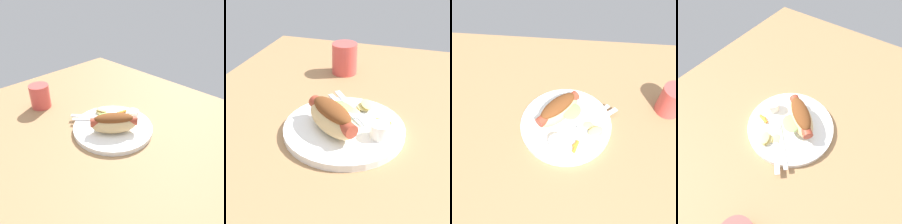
% 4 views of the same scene
% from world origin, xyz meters
% --- Properties ---
extents(ground_plane, '(1.20, 0.90, 0.02)m').
position_xyz_m(ground_plane, '(0.00, 0.00, -0.01)').
color(ground_plane, '#9E754C').
extents(plate, '(0.26, 0.26, 0.02)m').
position_xyz_m(plate, '(-0.02, -0.03, 0.01)').
color(plate, white).
rests_on(plate, ground_plane).
extents(hot_dog, '(0.14, 0.15, 0.07)m').
position_xyz_m(hot_dog, '(0.01, -0.04, 0.05)').
color(hot_dog, '#DBB77A').
rests_on(hot_dog, plate).
extents(sauce_ramekin, '(0.04, 0.04, 0.03)m').
position_xyz_m(sauce_ramekin, '(0.00, 0.06, 0.03)').
color(sauce_ramekin, white).
rests_on(sauce_ramekin, plate).
extents(fork, '(0.12, 0.12, 0.00)m').
position_xyz_m(fork, '(-0.09, -0.04, 0.02)').
color(fork, silver).
rests_on(fork, plate).
extents(knife, '(0.12, 0.10, 0.00)m').
position_xyz_m(knife, '(-0.11, -0.04, 0.02)').
color(knife, silver).
rests_on(knife, plate).
extents(chips_pile, '(0.07, 0.06, 0.02)m').
position_xyz_m(chips_pile, '(-0.10, -0.00, 0.02)').
color(chips_pile, '#E2CA77').
rests_on(chips_pile, plate).
extents(carrot_garnish, '(0.02, 0.04, 0.01)m').
position_xyz_m(carrot_garnish, '(-0.05, 0.05, 0.02)').
color(carrot_garnish, orange).
rests_on(carrot_garnish, plate).
extents(drinking_cup, '(0.07, 0.07, 0.09)m').
position_xyz_m(drinking_cup, '(-0.32, -0.11, 0.05)').
color(drinking_cup, '#D84C47').
rests_on(drinking_cup, ground_plane).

